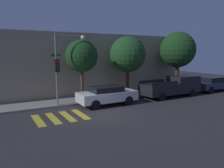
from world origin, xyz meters
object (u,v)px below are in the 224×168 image
Objects in this scene: sedan_near_corner at (107,95)px; tree_far_end at (178,50)px; traffic_light_pole at (63,59)px; tree_midblock at (128,54)px; sedan_middle at (212,84)px; tree_near_corner at (82,56)px; pickup_truck at (173,86)px.

tree_far_end is (9.24, 2.00, 3.43)m from sedan_near_corner.
sedan_near_corner is at bearing -23.55° from traffic_light_pole.
tree_far_end is (6.09, 0.00, 0.44)m from tree_midblock.
sedan_middle is 5.03m from tree_far_end.
traffic_light_pole is 6.12m from tree_midblock.
tree_midblock is (4.36, 0.00, 0.13)m from tree_near_corner.
sedan_middle is 9.85m from tree_midblock.
tree_far_end is (2.50, 2.00, 3.28)m from pickup_truck.
tree_near_corner is (-7.94, 2.00, 2.72)m from pickup_truck.
traffic_light_pole is at bearing -156.97° from tree_near_corner.
sedan_near_corner is 6.74m from pickup_truck.
sedan_near_corner is 1.01× the size of sedan_middle.
traffic_light_pole reaches higher than pickup_truck.
tree_near_corner reaches higher than pickup_truck.
sedan_near_corner is 0.74× the size of tree_far_end.
sedan_middle is at bearing -33.01° from tree_far_end.
tree_far_end is at bearing 0.00° from tree_midblock.
tree_near_corner is at bearing 165.87° from pickup_truck.
sedan_near_corner is at bearing -180.00° from sedan_middle.
tree_far_end is (10.44, 0.00, 0.56)m from tree_near_corner.
tree_far_end is (-3.08, 2.00, 3.44)m from sedan_middle.
sedan_middle is 0.82× the size of tree_midblock.
tree_near_corner reaches higher than sedan_middle.
tree_far_end reaches higher than tree_midblock.
tree_midblock reaches higher than sedan_near_corner.
tree_midblock reaches higher than pickup_truck.
sedan_near_corner is (2.92, -1.27, -2.69)m from traffic_light_pole.
tree_far_end is at bearing 38.61° from pickup_truck.
pickup_truck is (6.74, 0.00, 0.15)m from sedan_near_corner.
tree_midblock reaches higher than traffic_light_pole.
tree_far_end reaches higher than traffic_light_pole.
sedan_middle is (12.32, 0.00, -0.01)m from sedan_near_corner.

